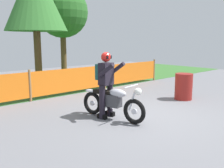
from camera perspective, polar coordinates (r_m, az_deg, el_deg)
The scene contains 7 objects.
ground at distance 6.94m, azimuth 7.05°, elevation -6.85°, with size 24.00×24.00×0.02m, color slate.
grass_verge at distance 11.75m, azimuth -16.32°, elevation -0.16°, with size 24.00×5.40×0.01m, color #386B2D.
barrier_fence at distance 9.35m, azimuth -9.08°, elevation 0.94°, with size 9.75×0.08×1.05m.
tree_near_left at distance 13.03m, azimuth -11.20°, elevation 15.65°, with size 2.52×2.52×4.61m.
motorcycle_lead at distance 6.37m, azimuth 0.10°, elevation -4.01°, with size 0.60×1.94×0.92m.
rider_lead at distance 6.40m, azimuth -1.41°, elevation 0.64°, with size 0.61×0.73×1.69m.
oil_drum at distance 8.80m, azimuth 15.92°, elevation -0.56°, with size 0.58×0.58×0.88m, color maroon.
Camera 1 is at (-5.08, -4.28, 1.99)m, focal length 40.34 mm.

